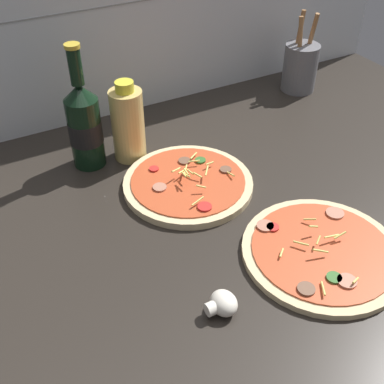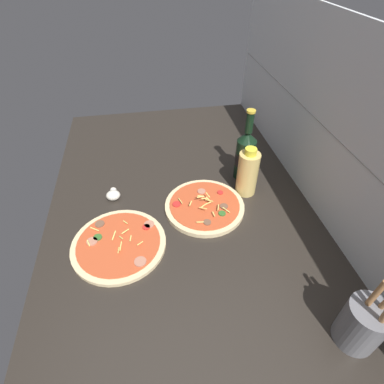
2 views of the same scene
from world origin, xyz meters
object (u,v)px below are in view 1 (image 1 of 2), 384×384
(pizza_far, at_px, (188,183))
(utensil_crock, at_px, (300,66))
(pizza_near, at_px, (322,252))
(mushroom_left, at_px, (222,304))
(beer_bottle, at_px, (84,124))
(oil_bottle, at_px, (128,124))

(pizza_far, relative_size, utensil_crock, 1.26)
(pizza_near, relative_size, mushroom_left, 5.49)
(pizza_near, height_order, mushroom_left, pizza_near)
(pizza_near, distance_m, beer_bottle, 0.55)
(pizza_near, height_order, pizza_far, pizza_far)
(beer_bottle, height_order, utensil_crock, beer_bottle)
(oil_bottle, height_order, mushroom_left, oil_bottle)
(utensil_crock, bearing_deg, mushroom_left, -136.47)
(mushroom_left, bearing_deg, utensil_crock, 43.53)
(pizza_far, relative_size, oil_bottle, 1.47)
(utensil_crock, bearing_deg, pizza_near, -124.50)
(pizza_near, height_order, oil_bottle, oil_bottle)
(oil_bottle, relative_size, mushroom_left, 3.56)
(pizza_near, relative_size, utensil_crock, 1.32)
(oil_bottle, bearing_deg, pizza_near, -68.75)
(pizza_near, xyz_separation_m, pizza_far, (-0.12, 0.29, 0.00))
(pizza_near, bearing_deg, pizza_far, 111.73)
(beer_bottle, relative_size, mushroom_left, 5.31)
(pizza_near, xyz_separation_m, utensil_crock, (0.37, 0.55, 0.06))
(pizza_far, height_order, oil_bottle, oil_bottle)
(beer_bottle, height_order, mushroom_left, beer_bottle)
(pizza_far, xyz_separation_m, mushroom_left, (-0.10, -0.31, 0.01))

